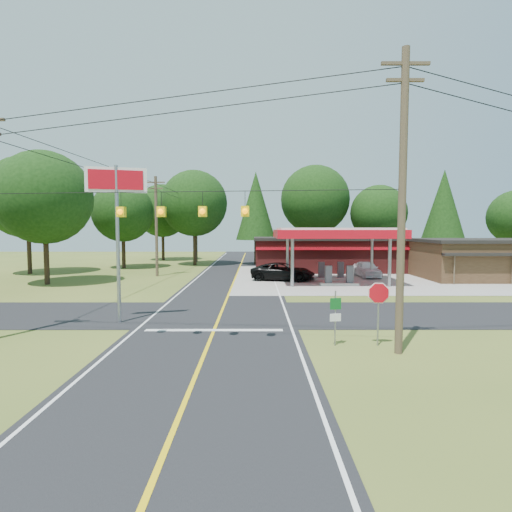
{
  "coord_description": "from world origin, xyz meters",
  "views": [
    {
      "loc": [
        1.96,
        -22.14,
        4.84
      ],
      "look_at": [
        2.0,
        7.0,
        2.8
      ],
      "focal_mm": 28.0,
      "sensor_mm": 36.0,
      "label": 1
    }
  ],
  "objects_px": {
    "sedan_car": "(367,269)",
    "big_stop_sign": "(117,204)",
    "suv_car": "(283,272)",
    "octagonal_stop_sign": "(379,298)",
    "gas_canopy": "(335,235)"
  },
  "relations": [
    {
      "from": "big_stop_sign",
      "to": "gas_canopy",
      "type": "bearing_deg",
      "value": 47.0
    },
    {
      "from": "suv_car",
      "to": "gas_canopy",
      "type": "bearing_deg",
      "value": -95.06
    },
    {
      "from": "gas_canopy",
      "to": "suv_car",
      "type": "relative_size",
      "value": 1.81
    },
    {
      "from": "gas_canopy",
      "to": "big_stop_sign",
      "type": "height_order",
      "value": "big_stop_sign"
    },
    {
      "from": "big_stop_sign",
      "to": "sedan_car",
      "type": "bearing_deg",
      "value": 46.62
    },
    {
      "from": "big_stop_sign",
      "to": "octagonal_stop_sign",
      "type": "distance_m",
      "value": 13.29
    },
    {
      "from": "sedan_car",
      "to": "big_stop_sign",
      "type": "relative_size",
      "value": 0.58
    },
    {
      "from": "suv_car",
      "to": "sedan_car",
      "type": "xyz_separation_m",
      "value": [
        8.46,
        2.5,
        -0.03
      ]
    },
    {
      "from": "gas_canopy",
      "to": "sedan_car",
      "type": "distance_m",
      "value": 6.62
    },
    {
      "from": "suv_car",
      "to": "octagonal_stop_sign",
      "type": "relative_size",
      "value": 2.21
    },
    {
      "from": "gas_canopy",
      "to": "sedan_car",
      "type": "bearing_deg",
      "value": 45.27
    },
    {
      "from": "suv_car",
      "to": "octagonal_stop_sign",
      "type": "height_order",
      "value": "octagonal_stop_sign"
    },
    {
      "from": "gas_canopy",
      "to": "octagonal_stop_sign",
      "type": "distance_m",
      "value": 19.26
    },
    {
      "from": "big_stop_sign",
      "to": "octagonal_stop_sign",
      "type": "height_order",
      "value": "big_stop_sign"
    },
    {
      "from": "gas_canopy",
      "to": "octagonal_stop_sign",
      "type": "height_order",
      "value": "gas_canopy"
    }
  ]
}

